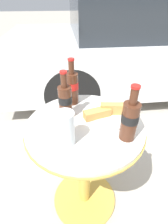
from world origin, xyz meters
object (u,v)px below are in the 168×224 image
Objects in this scene: bistro_table at (85,153)px; cola_bottle_right at (65,101)px; cola_bottle_left at (130,119)px; drinking_glass at (65,130)px; cola_bottle_center at (72,87)px; parked_car at (155,45)px; lunch_plate_near at (106,113)px.

cola_bottle_right is (-0.09, 0.07, 0.31)m from bistro_table.
bistro_table is 2.67× the size of cola_bottle_left.
cola_bottle_left reaches higher than drinking_glass.
cola_bottle_center reaches higher than bistro_table.
bistro_table is 0.38m from cola_bottle_center.
cola_bottle_center is at bearing 73.13° from cola_bottle_right.
parked_car reaches higher than drinking_glass.
cola_bottle_center is (-0.05, 0.21, 0.32)m from bistro_table.
cola_bottle_center is 0.33m from drinking_glass.
lunch_plate_near is at bearing 38.20° from drinking_glass.
drinking_glass is (-0.27, 0.00, -0.03)m from cola_bottle_left.
lunch_plate_near is (-0.06, 0.17, -0.08)m from cola_bottle_left.
bistro_table is 4.45× the size of drinking_glass.
cola_bottle_left is at bearing -0.21° from drinking_glass.
bistro_table is at bearing 145.87° from cola_bottle_left.
cola_bottle_right is 1.64× the size of drinking_glass.
cola_bottle_right is at bearing -127.32° from parked_car.
cola_bottle_center reaches higher than drinking_glass.
bistro_table is 0.33m from cola_bottle_right.
cola_bottle_right is at bearing 87.91° from drinking_glass.
cola_bottle_center is 1.70× the size of drinking_glass.
cola_bottle_left is 0.27m from drinking_glass.
lunch_plate_near is at bearing 22.69° from bistro_table.
cola_bottle_center is 0.06× the size of parked_car.
cola_bottle_right is 0.22m from lunch_plate_near.
parked_car reaches higher than lunch_plate_near.
bistro_table is at bearing -77.71° from cola_bottle_center.
drinking_glass is 2.34m from parked_car.
lunch_plate_near is at bearing -44.47° from cola_bottle_center.
bistro_table is at bearing -124.40° from parked_car.
parked_car reaches higher than bistro_table.
bistro_table is 0.16× the size of parked_car.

